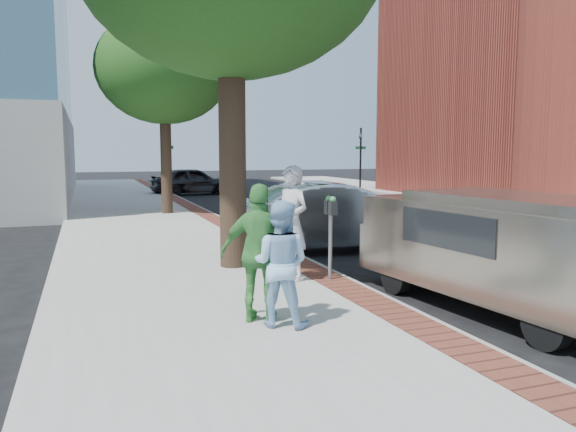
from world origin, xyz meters
name	(u,v)px	position (x,y,z in m)	size (l,w,h in m)	color
ground	(296,293)	(0.00, 0.00, 0.00)	(120.00, 120.00, 0.00)	black
sidewalk	(152,231)	(-1.50, 8.00, 0.07)	(5.00, 60.00, 0.15)	#9E9991
brick_strip	(225,225)	(0.70, 8.00, 0.15)	(0.60, 60.00, 0.01)	brown
curb	(236,227)	(1.05, 8.00, 0.07)	(0.10, 60.00, 0.15)	gray
sidewalk_far	(571,211)	(14.50, 8.00, 0.07)	(5.00, 60.00, 0.15)	#9E9991
signal_near	(167,154)	(0.90, 22.00, 2.25)	(0.70, 0.15, 3.80)	black
signal_far	(361,154)	(12.50, 22.00, 2.25)	(0.70, 0.15, 3.80)	black
tree_far	(164,69)	(-0.50, 12.00, 5.30)	(4.80, 4.80, 7.14)	black
parking_meter	(331,220)	(0.69, 0.15, 1.21)	(0.12, 0.32, 1.47)	gray
person_gray	(291,223)	(0.05, 0.37, 1.15)	(0.73, 0.48, 2.00)	#B7B7BC
person_officer	(280,263)	(-0.98, -1.99, 0.96)	(0.79, 0.62, 1.63)	#99C7ED
person_green	(261,253)	(-1.16, -1.74, 1.06)	(1.07, 0.45, 1.83)	#479945
sedan_silver	(337,216)	(2.39, 3.55, 0.83)	(1.76, 5.05, 1.66)	#B6B9BE
bg_car	(193,181)	(2.30, 22.27, 0.76)	(1.79, 4.46, 1.52)	black
van	(493,246)	(2.50, -1.84, 0.97)	(2.30, 4.94, 1.77)	gray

